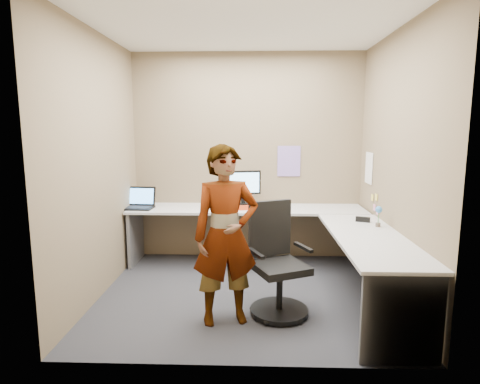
{
  "coord_description": "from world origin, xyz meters",
  "views": [
    {
      "loc": [
        0.09,
        -4.01,
        1.73
      ],
      "look_at": [
        -0.06,
        0.25,
        1.05
      ],
      "focal_mm": 30.0,
      "sensor_mm": 36.0,
      "label": 1
    }
  ],
  "objects_px": {
    "desk": "(284,231)",
    "office_chair": "(277,269)",
    "monitor": "(243,185)",
    "person": "(226,235)"
  },
  "relations": [
    {
      "from": "office_chair",
      "to": "desk",
      "type": "bearing_deg",
      "value": 56.28
    },
    {
      "from": "monitor",
      "to": "person",
      "type": "distance_m",
      "value": 1.56
    },
    {
      "from": "office_chair",
      "to": "person",
      "type": "distance_m",
      "value": 0.63
    },
    {
      "from": "desk",
      "to": "office_chair",
      "type": "xyz_separation_m",
      "value": [
        -0.13,
        -0.79,
        -0.17
      ]
    },
    {
      "from": "monitor",
      "to": "office_chair",
      "type": "distance_m",
      "value": 1.51
    },
    {
      "from": "desk",
      "to": "office_chair",
      "type": "relative_size",
      "value": 2.89
    },
    {
      "from": "office_chair",
      "to": "person",
      "type": "relative_size",
      "value": 0.65
    },
    {
      "from": "desk",
      "to": "person",
      "type": "bearing_deg",
      "value": -120.98
    },
    {
      "from": "monitor",
      "to": "person",
      "type": "relative_size",
      "value": 0.28
    },
    {
      "from": "office_chair",
      "to": "person",
      "type": "bearing_deg",
      "value": 178.45
    }
  ]
}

